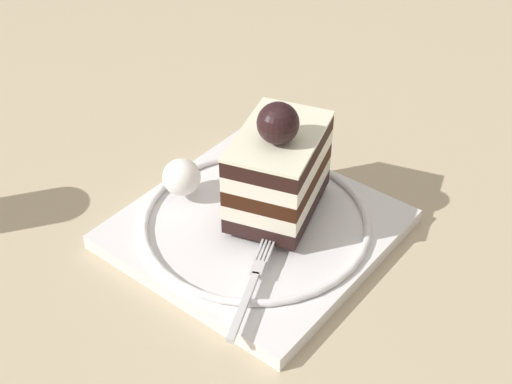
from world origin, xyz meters
name	(u,v)px	position (x,y,z in m)	size (l,w,h in m)	color
ground_plane	(271,234)	(0.00, 0.00, 0.00)	(2.40, 2.40, 0.00)	tan
dessert_plate	(256,226)	(-0.01, 0.01, 0.01)	(0.25, 0.25, 0.02)	white
cake_slice	(278,168)	(0.01, 0.01, 0.07)	(0.13, 0.11, 0.12)	black
whipped_cream_dollop	(182,177)	(-0.04, 0.08, 0.04)	(0.04, 0.04, 0.04)	white
fork	(253,283)	(-0.07, -0.05, 0.02)	(0.11, 0.07, 0.00)	silver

